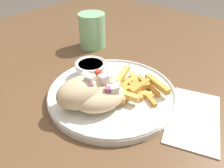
% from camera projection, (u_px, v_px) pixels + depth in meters
% --- Properties ---
extents(table, '(1.38, 1.38, 0.75)m').
position_uv_depth(table, '(108.00, 110.00, 0.56)').
color(table, brown).
rests_on(table, ground_plane).
extents(napkin, '(0.20, 0.15, 0.00)m').
position_uv_depth(napkin, '(194.00, 117.00, 0.44)').
color(napkin, silver).
rests_on(napkin, table).
extents(plate, '(0.29, 0.29, 0.02)m').
position_uv_depth(plate, '(112.00, 93.00, 0.49)').
color(plate, white).
rests_on(plate, table).
extents(pita_sandwich_near, '(0.13, 0.11, 0.06)m').
position_uv_depth(pita_sandwich_near, '(100.00, 96.00, 0.43)').
color(pita_sandwich_near, beige).
rests_on(pita_sandwich_near, plate).
extents(pita_sandwich_far, '(0.13, 0.11, 0.07)m').
position_uv_depth(pita_sandwich_far, '(85.00, 91.00, 0.43)').
color(pita_sandwich_far, beige).
rests_on(pita_sandwich_far, plate).
extents(fries_pile, '(0.12, 0.13, 0.03)m').
position_uv_depth(fries_pile, '(135.00, 87.00, 0.48)').
color(fries_pile, gold).
rests_on(fries_pile, plate).
extents(sauce_ramekin, '(0.08, 0.08, 0.04)m').
position_uv_depth(sauce_ramekin, '(91.00, 69.00, 0.53)').
color(sauce_ramekin, white).
rests_on(sauce_ramekin, plate).
extents(water_glass, '(0.08, 0.08, 0.11)m').
position_uv_depth(water_glass, '(92.00, 32.00, 0.68)').
color(water_glass, '#8CCC93').
rests_on(water_glass, table).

